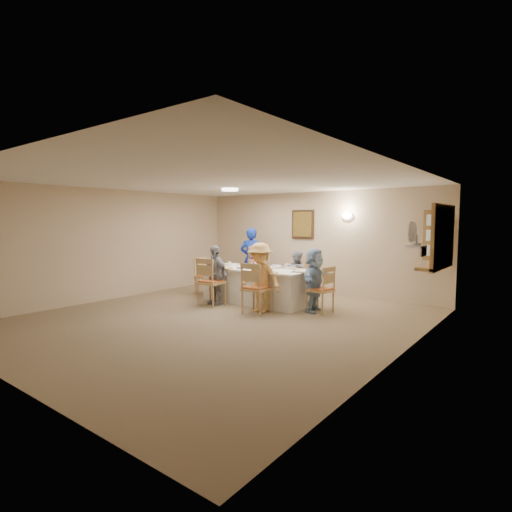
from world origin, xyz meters
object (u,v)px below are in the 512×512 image
Objects in this scene: chair_back_right at (300,278)px; chair_front_left at (211,281)px; diner_back_left at (254,270)px; diner_front_right at (260,278)px; desk_fan at (415,236)px; chair_right_end at (320,289)px; condiment_ketchup at (254,263)px; serving_hatch at (443,237)px; dining_table at (257,285)px; diner_back_right at (297,276)px; chair_back_left at (257,275)px; caregiver at (251,259)px; chair_left_end at (206,276)px; diner_front_left at (215,275)px; diner_right_end at (314,280)px; chair_front_right at (257,288)px.

chair_back_right is 1.00× the size of chair_front_left.
diner_back_left is 0.89× the size of diner_front_right.
chair_right_end is (-1.90, 0.58, -1.09)m from desk_fan.
serving_hatch is at bearing 12.02° from condiment_ketchup.
desk_fan is 0.29× the size of chair_front_left.
diner_back_right reaches higher than dining_table.
diner_back_left is (0.00, -0.12, 0.12)m from chair_back_left.
chair_front_left is at bearing -83.39° from chair_back_left.
caregiver is (-0.45, 0.47, 0.20)m from diner_back_left.
diner_back_left is at bearing 128.05° from condiment_ketchup.
chair_front_left reaches higher than chair_left_end.
desk_fan is at bearing -2.58° from diner_front_right.
diner_back_left is at bearing -178.78° from serving_hatch.
diner_back_left reaches higher than diner_back_right.
serving_hatch is 2.39m from chair_right_end.
chair_back_right is 4.78× the size of condiment_ketchup.
desk_fan reaches higher than chair_front_left.
desk_fan reaches higher than diner_back_right.
dining_table is (-3.56, -0.77, -1.12)m from serving_hatch.
dining_table is 1.51× the size of caregiver.
diner_front_left reaches higher than diner_back_right.
chair_front_left is 0.81× the size of diner_right_end.
chair_back_left is 0.17m from diner_back_left.
diner_front_left is at bearing -178.60° from desk_fan.
chair_front_left is 1.24m from chair_left_end.
chair_back_right is 2.00m from chair_front_left.
diner_front_right is (0.00, 0.12, 0.18)m from chair_front_right.
serving_hatch reaches higher than diner_front_right.
diner_right_end reaches higher than chair_left_end.
chair_front_right is 1.08× the size of chair_right_end.
caregiver reaches higher than chair_right_end.
diner_back_right is (1.20, 0.00, -0.04)m from diner_back_left.
chair_back_left is at bearing 124.47° from diner_front_right.
diner_front_left reaches higher than chair_left_end.
desk_fan is 0.33× the size of chair_right_end.
serving_hatch is at bearing 29.02° from diner_front_left.
serving_hatch is at bearing 5.29° from chair_back_right.
serving_hatch is at bearing -167.55° from diner_back_left.
chair_left_end is at bearing -45.12° from chair_front_left.
chair_back_right reaches higher than chair_back_left.
diner_back_right is 1.00m from condiment_ketchup.
serving_hatch reaches higher than dining_table.
diner_right_end reaches higher than chair_front_left.
diner_front_right is (0.00, -1.48, 0.17)m from chair_back_right.
chair_back_left is 1.49m from diner_front_left.
chair_front_right is 2.57m from caregiver.
chair_back_right is 1.91m from diner_front_left.
diner_front_left is (-1.20, -1.48, 0.13)m from chair_back_right.
chair_left_end is 0.56× the size of caregiver.
chair_back_right is (0.60, 0.80, 0.13)m from dining_table.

